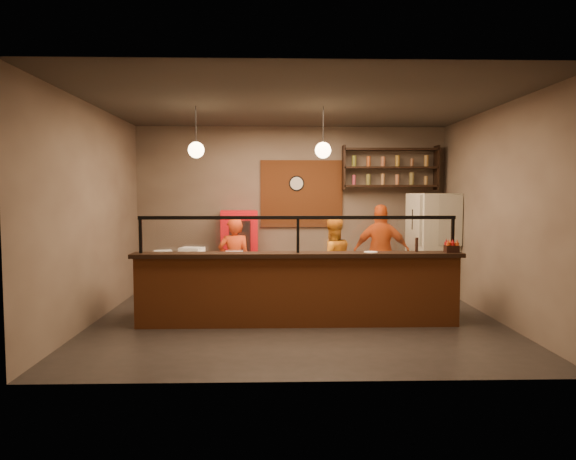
{
  "coord_description": "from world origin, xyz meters",
  "views": [
    {
      "loc": [
        -0.34,
        -7.55,
        1.89
      ],
      "look_at": [
        -0.12,
        0.3,
        1.34
      ],
      "focal_mm": 32.0,
      "sensor_mm": 36.0,
      "label": 1
    }
  ],
  "objects_px": {
    "wall_clock": "(297,183)",
    "cook_right": "(381,252)",
    "pepper_mill": "(417,245)",
    "cook_mid": "(332,261)",
    "condiment_caddy": "(452,249)",
    "fridge": "(434,245)",
    "cook_left": "(234,261)",
    "red_cooler": "(239,252)",
    "pizza_dough": "(293,258)"
  },
  "relations": [
    {
      "from": "fridge",
      "to": "red_cooler",
      "type": "xyz_separation_m",
      "value": [
        -3.61,
        0.4,
        -0.16
      ]
    },
    {
      "from": "red_cooler",
      "to": "pizza_dough",
      "type": "distance_m",
      "value": 2.07
    },
    {
      "from": "wall_clock",
      "to": "cook_right",
      "type": "xyz_separation_m",
      "value": [
        1.48,
        -0.96,
        -1.25
      ]
    },
    {
      "from": "pizza_dough",
      "to": "condiment_caddy",
      "type": "distance_m",
      "value": 2.35
    },
    {
      "from": "condiment_caddy",
      "to": "pizza_dough",
      "type": "bearing_deg",
      "value": 164.16
    },
    {
      "from": "cook_mid",
      "to": "pizza_dough",
      "type": "bearing_deg",
      "value": 33.81
    },
    {
      "from": "pepper_mill",
      "to": "red_cooler",
      "type": "bearing_deg",
      "value": 139.06
    },
    {
      "from": "cook_right",
      "to": "red_cooler",
      "type": "xyz_separation_m",
      "value": [
        -2.58,
        0.65,
        -0.06
      ]
    },
    {
      "from": "fridge",
      "to": "pizza_dough",
      "type": "xyz_separation_m",
      "value": [
        -2.65,
        -1.44,
        -0.05
      ]
    },
    {
      "from": "cook_mid",
      "to": "red_cooler",
      "type": "bearing_deg",
      "value": -46.45
    },
    {
      "from": "fridge",
      "to": "condiment_caddy",
      "type": "bearing_deg",
      "value": -111.84
    },
    {
      "from": "fridge",
      "to": "condiment_caddy",
      "type": "relative_size",
      "value": 10.29
    },
    {
      "from": "cook_left",
      "to": "cook_mid",
      "type": "bearing_deg",
      "value": 172.32
    },
    {
      "from": "cook_right",
      "to": "condiment_caddy",
      "type": "bearing_deg",
      "value": 117.3
    },
    {
      "from": "wall_clock",
      "to": "condiment_caddy",
      "type": "height_order",
      "value": "wall_clock"
    },
    {
      "from": "cook_left",
      "to": "pizza_dough",
      "type": "height_order",
      "value": "cook_left"
    },
    {
      "from": "condiment_caddy",
      "to": "cook_mid",
      "type": "bearing_deg",
      "value": 137.33
    },
    {
      "from": "cook_mid",
      "to": "fridge",
      "type": "relative_size",
      "value": 0.79
    },
    {
      "from": "pepper_mill",
      "to": "pizza_dough",
      "type": "bearing_deg",
      "value": 163.14
    },
    {
      "from": "cook_right",
      "to": "fridge",
      "type": "relative_size",
      "value": 0.9
    },
    {
      "from": "cook_left",
      "to": "pepper_mill",
      "type": "distance_m",
      "value": 3.1
    },
    {
      "from": "cook_right",
      "to": "pepper_mill",
      "type": "relative_size",
      "value": 8.36
    },
    {
      "from": "red_cooler",
      "to": "wall_clock",
      "type": "bearing_deg",
      "value": 10.26
    },
    {
      "from": "fridge",
      "to": "cook_left",
      "type": "bearing_deg",
      "value": 178.47
    },
    {
      "from": "wall_clock",
      "to": "red_cooler",
      "type": "height_order",
      "value": "wall_clock"
    },
    {
      "from": "cook_right",
      "to": "wall_clock",
      "type": "bearing_deg",
      "value": -24.58
    },
    {
      "from": "cook_right",
      "to": "red_cooler",
      "type": "height_order",
      "value": "cook_right"
    },
    {
      "from": "cook_right",
      "to": "red_cooler",
      "type": "distance_m",
      "value": 2.67
    },
    {
      "from": "cook_left",
      "to": "red_cooler",
      "type": "height_order",
      "value": "red_cooler"
    },
    {
      "from": "condiment_caddy",
      "to": "pepper_mill",
      "type": "bearing_deg",
      "value": 168.04
    },
    {
      "from": "cook_left",
      "to": "fridge",
      "type": "relative_size",
      "value": 0.78
    },
    {
      "from": "wall_clock",
      "to": "fridge",
      "type": "relative_size",
      "value": 0.16
    },
    {
      "from": "cook_right",
      "to": "fridge",
      "type": "height_order",
      "value": "fridge"
    },
    {
      "from": "red_cooler",
      "to": "pizza_dough",
      "type": "xyz_separation_m",
      "value": [
        0.96,
        -1.83,
        0.11
      ]
    },
    {
      "from": "cook_right",
      "to": "red_cooler",
      "type": "bearing_deg",
      "value": -5.67
    },
    {
      "from": "wall_clock",
      "to": "condiment_caddy",
      "type": "relative_size",
      "value": 1.62
    },
    {
      "from": "wall_clock",
      "to": "cook_mid",
      "type": "distance_m",
      "value": 1.99
    },
    {
      "from": "fridge",
      "to": "red_cooler",
      "type": "distance_m",
      "value": 3.63
    },
    {
      "from": "cook_left",
      "to": "cook_mid",
      "type": "distance_m",
      "value": 1.67
    },
    {
      "from": "fridge",
      "to": "pepper_mill",
      "type": "height_order",
      "value": "fridge"
    },
    {
      "from": "pepper_mill",
      "to": "cook_right",
      "type": "bearing_deg",
      "value": 94.93
    },
    {
      "from": "wall_clock",
      "to": "cook_left",
      "type": "relative_size",
      "value": 0.2
    },
    {
      "from": "wall_clock",
      "to": "cook_mid",
      "type": "xyz_separation_m",
      "value": [
        0.55,
        -1.36,
        -1.35
      ]
    },
    {
      "from": "condiment_caddy",
      "to": "cook_right",
      "type": "bearing_deg",
      "value": 108.89
    },
    {
      "from": "cook_mid",
      "to": "red_cooler",
      "type": "height_order",
      "value": "red_cooler"
    },
    {
      "from": "wall_clock",
      "to": "cook_left",
      "type": "height_order",
      "value": "wall_clock"
    },
    {
      "from": "cook_mid",
      "to": "fridge",
      "type": "distance_m",
      "value": 2.06
    },
    {
      "from": "cook_mid",
      "to": "pepper_mill",
      "type": "bearing_deg",
      "value": 114.69
    },
    {
      "from": "fridge",
      "to": "red_cooler",
      "type": "relative_size",
      "value": 1.2
    },
    {
      "from": "cook_mid",
      "to": "red_cooler",
      "type": "relative_size",
      "value": 0.94
    }
  ]
}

